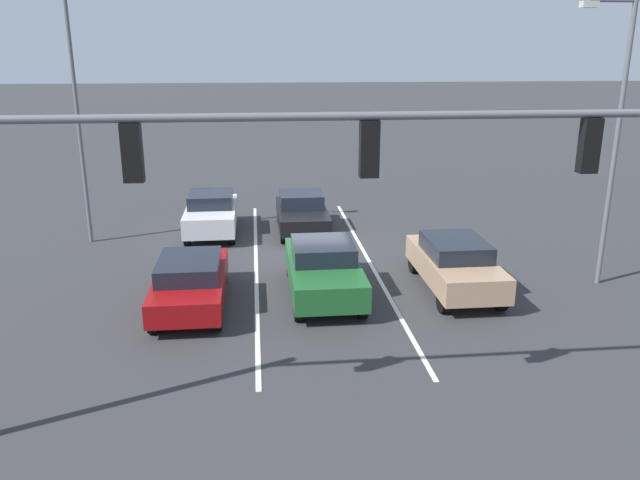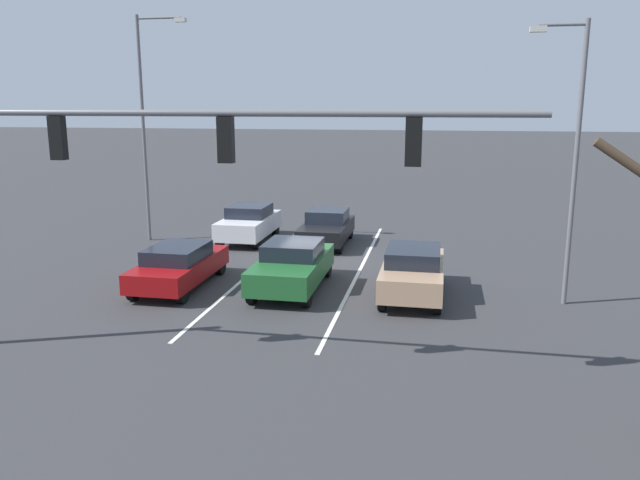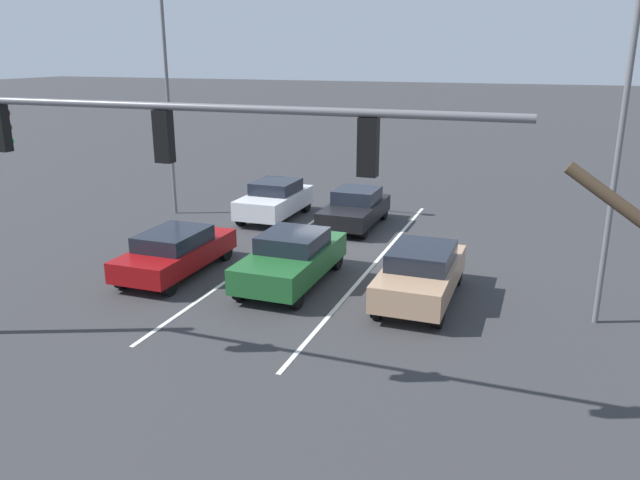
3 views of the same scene
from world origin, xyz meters
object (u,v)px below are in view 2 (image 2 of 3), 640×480
Objects in this scene: car_silver_rightlane_second at (249,223)px; street_lamp_right_shoulder at (147,115)px; car_black_midlane_second at (327,227)px; car_tan_leftlane_front at (413,271)px; car_maroon_rightlane_front at (179,265)px; traffic_signal_gantry at (129,159)px; car_darkgreen_midlane_front at (292,265)px; street_lamp_left_shoulder at (571,148)px.

street_lamp_right_shoulder is at bearing 9.23° from car_silver_rightlane_second.
car_tan_leftlane_front is at bearing 120.52° from car_black_midlane_second.
street_lamp_right_shoulder is at bearing -27.68° from car_tan_leftlane_front.
car_maroon_rightlane_front is at bearing 88.96° from car_silver_rightlane_second.
traffic_signal_gantry is at bearing 96.14° from car_silver_rightlane_second.
car_darkgreen_midlane_front is 7.48m from car_silver_rightlane_second.
car_silver_rightlane_second is at bearing -91.04° from car_maroon_rightlane_front.
car_silver_rightlane_second is at bearing -29.50° from street_lamp_left_shoulder.
car_black_midlane_second is 13.41m from traffic_signal_gantry.
car_tan_leftlane_front is (-7.41, -0.44, 0.08)m from car_maroon_rightlane_front.
car_darkgreen_midlane_front is 1.11× the size of car_black_midlane_second.
street_lamp_right_shoulder is at bearing -58.37° from car_maroon_rightlane_front.
car_darkgreen_midlane_front is 0.34× the size of traffic_signal_gantry.
car_silver_rightlane_second is 13.34m from traffic_signal_gantry.
car_silver_rightlane_second is 0.30× the size of traffic_signal_gantry.
car_darkgreen_midlane_front is 0.48× the size of street_lamp_right_shoulder.
car_maroon_rightlane_front is 3.66m from car_darkgreen_midlane_front.
car_black_midlane_second is 8.78m from street_lamp_right_shoulder.
car_maroon_rightlane_front is 1.08× the size of car_silver_rightlane_second.
traffic_signal_gantry is at bearing 45.85° from car_tan_leftlane_front.
car_maroon_rightlane_front is 7.01m from traffic_signal_gantry.
car_darkgreen_midlane_front reaches higher than car_black_midlane_second.
street_lamp_right_shoulder is (4.07, 0.66, 4.51)m from car_silver_rightlane_second.
car_black_midlane_second is 1.00× the size of car_silver_rightlane_second.
street_lamp_left_shoulder is at bearing -178.96° from car_tan_leftlane_front.
car_tan_leftlane_front is 1.07× the size of car_silver_rightlane_second.
car_darkgreen_midlane_front is 8.90m from street_lamp_left_shoulder.
car_tan_leftlane_front is (-3.78, 0.00, 0.01)m from car_darkgreen_midlane_front.
car_maroon_rightlane_front is at bearing 7.06° from car_darkgreen_midlane_front.
street_lamp_left_shoulder is (-8.06, -0.07, 3.78)m from car_darkgreen_midlane_front.
car_darkgreen_midlane_front is at bearing 141.83° from street_lamp_right_shoulder.
car_maroon_rightlane_front is 1.08× the size of car_black_midlane_second.
car_darkgreen_midlane_front is at bearing -0.07° from car_tan_leftlane_front.
street_lamp_right_shoulder is (7.47, 0.63, 4.58)m from car_black_midlane_second.
traffic_signal_gantry is (2.13, 6.10, 3.82)m from car_darkgreen_midlane_front.
car_silver_rightlane_second is at bearing -62.11° from car_darkgreen_midlane_front.
car_darkgreen_midlane_front is at bearing -109.27° from traffic_signal_gantry.
car_tan_leftlane_front is 5.70m from street_lamp_left_shoulder.
traffic_signal_gantry is (2.03, 12.68, 3.87)m from car_black_midlane_second.
street_lamp_right_shoulder is at bearing -38.17° from car_darkgreen_midlane_front.
car_darkgreen_midlane_front is 1.11× the size of car_silver_rightlane_second.
street_lamp_left_shoulder is at bearing -148.81° from traffic_signal_gantry.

